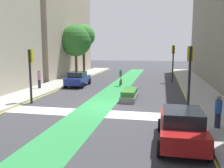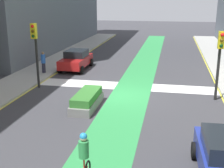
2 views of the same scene
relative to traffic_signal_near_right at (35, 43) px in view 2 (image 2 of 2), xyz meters
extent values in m
plane|color=#38383D|center=(-5.67, 0.43, -2.96)|extent=(120.00, 120.00, 0.00)
cube|color=#2D8C47|center=(-6.17, 0.43, -2.95)|extent=(2.40, 60.00, 0.01)
cube|color=silver|center=(-5.67, -1.57, -2.96)|extent=(12.00, 1.80, 0.01)
cube|color=yellow|center=(-11.67, 0.43, -2.95)|extent=(0.16, 60.00, 0.01)
cube|color=#9E9E99|center=(1.83, 0.43, -2.88)|extent=(3.00, 60.00, 0.15)
cube|color=yellow|center=(0.33, 0.43, -2.95)|extent=(0.16, 60.00, 0.01)
cylinder|color=black|center=(0.00, -0.12, -0.85)|extent=(0.16, 0.16, 4.22)
cube|color=gold|center=(0.00, 0.08, 0.78)|extent=(0.35, 0.28, 0.95)
sphere|color=red|center=(0.00, 0.22, 1.08)|extent=(0.20, 0.20, 0.20)
sphere|color=#4C380C|center=(0.00, 0.22, 0.78)|extent=(0.20, 0.20, 0.20)
sphere|color=#0C3814|center=(0.00, 0.22, 0.48)|extent=(0.20, 0.20, 0.20)
cylinder|color=black|center=(-11.18, 0.20, -0.96)|extent=(0.16, 0.16, 4.00)
cube|color=gold|center=(-11.18, 0.40, 0.56)|extent=(0.35, 0.28, 0.95)
sphere|color=red|center=(-11.18, 0.54, 0.86)|extent=(0.20, 0.20, 0.20)
sphere|color=#4C380C|center=(-11.18, 0.54, 0.56)|extent=(0.20, 0.20, 0.20)
sphere|color=#0C3814|center=(-11.18, 0.54, 0.26)|extent=(0.20, 0.20, 0.20)
cylinder|color=black|center=(-9.57, 7.38, -2.64)|extent=(0.25, 0.65, 0.64)
cube|color=#A51919|center=(-0.81, -5.68, -2.29)|extent=(1.82, 4.21, 0.70)
cube|color=black|center=(-0.81, -5.88, -1.66)|extent=(1.61, 2.01, 0.55)
cylinder|color=black|center=(-1.72, -4.21, -2.64)|extent=(0.22, 0.64, 0.64)
cylinder|color=black|center=(0.08, -4.20, -2.64)|extent=(0.22, 0.64, 0.64)
cylinder|color=black|center=(-1.70, -7.15, -2.64)|extent=(0.22, 0.64, 0.64)
cylinder|color=black|center=(0.10, -7.14, -2.64)|extent=(0.22, 0.64, 0.64)
cylinder|color=red|center=(-6.06, 9.86, -2.17)|extent=(0.05, 0.05, 0.50)
cylinder|color=#338C4C|center=(-6.06, 9.86, -1.64)|extent=(0.32, 0.32, 0.55)
sphere|color=beige|center=(-6.06, 9.86, -1.26)|extent=(0.22, 0.22, 0.22)
sphere|color=#268CCC|center=(-6.06, 9.86, -1.22)|extent=(0.23, 0.23, 0.23)
cylinder|color=#262638|center=(1.10, -3.49, -2.43)|extent=(0.28, 0.28, 0.75)
cylinder|color=#2659B2|center=(1.10, -3.49, -1.72)|extent=(0.34, 0.34, 0.67)
sphere|color=#8C6647|center=(1.10, -3.49, -1.28)|extent=(0.22, 0.22, 0.22)
cube|color=slate|center=(-4.17, 2.90, -2.73)|extent=(1.13, 3.19, 0.45)
cube|color=#33722D|center=(-4.17, 2.90, -2.31)|extent=(1.01, 2.87, 0.40)
camera|label=1|loc=(-1.72, -16.29, 1.19)|focal=39.68mm
camera|label=2|loc=(-8.54, 17.88, 2.83)|focal=48.64mm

